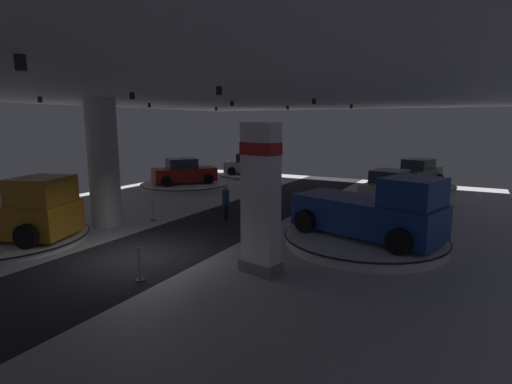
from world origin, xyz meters
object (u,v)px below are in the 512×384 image
column_left (104,163)px  brand_sign_pylon (261,198)px  display_platform_far_left (185,185)px  visitor_walking_near (226,201)px  display_car_far_left (184,172)px  display_car_deep_right (417,173)px  display_car_far_right (389,187)px  display_platform_deep_right (416,187)px  display_platform_mid_right (364,240)px  display_platform_near_left (6,239)px  pickup_truck_mid_right (374,212)px  display_car_deep_left (250,165)px  display_platform_far_right (389,204)px  display_platform_deep_left (250,175)px  pickup_truck_near_left (11,212)px

column_left → brand_sign_pylon: (8.52, -1.67, -0.44)m
display_platform_far_left → visitor_walking_near: (7.34, -6.13, 0.71)m
display_car_far_left → display_car_deep_right: size_ratio=0.98×
display_car_far_right → display_platform_deep_right: size_ratio=0.89×
column_left → display_platform_mid_right: bearing=13.5°
display_platform_near_left → column_left: bearing=68.5°
column_left → display_platform_near_left: column_left is taller
display_platform_deep_right → pickup_truck_mid_right: bearing=-89.3°
display_platform_far_left → display_car_deep_left: bearing=81.2°
display_car_far_right → display_platform_mid_right: bearing=-86.3°
pickup_truck_mid_right → display_platform_near_left: bearing=-154.0°
display_car_deep_left → column_left: bearing=-82.4°
brand_sign_pylon → display_platform_mid_right: (2.10, 4.21, -2.10)m
display_platform_far_right → visitor_walking_near: (-6.15, -6.58, 0.74)m
display_car_far_right → pickup_truck_mid_right: bearing=-84.0°
display_car_deep_right → display_platform_deep_left: size_ratio=0.88×
brand_sign_pylon → display_car_far_left: bearing=136.7°
display_platform_deep_left → pickup_truck_mid_right: 19.43m
display_car_deep_left → visitor_walking_near: 14.72m
pickup_truck_near_left → display_platform_far_right: 17.55m
display_platform_deep_right → display_platform_deep_left: (-12.94, 0.43, -0.07)m
display_platform_far_right → display_platform_deep_right: display_platform_deep_right is taller
pickup_truck_near_left → display_car_far_left: bearing=99.8°
display_platform_far_left → display_platform_far_right: size_ratio=1.31×
display_platform_far_left → pickup_truck_mid_right: pickup_truck_mid_right is taller
brand_sign_pylon → display_platform_mid_right: brand_sign_pylon is taller
display_platform_deep_left → brand_sign_pylon: bearing=-59.8°
display_platform_far_left → visitor_walking_near: bearing=-39.9°
display_car_far_left → display_car_far_right: bearing=1.9°
visitor_walking_near → display_car_deep_left: bearing=115.0°
display_car_far_left → display_platform_mid_right: (13.97, -6.95, -0.91)m
display_platform_deep_right → pickup_truck_mid_right: 13.90m
column_left → brand_sign_pylon: bearing=-11.1°
display_car_deep_right → display_platform_deep_right: bearing=-106.8°
column_left → display_car_far_left: 10.20m
display_platform_deep_right → display_car_deep_right: bearing=73.2°
display_car_deep_right → display_platform_deep_left: bearing=178.2°
column_left → display_car_far_right: bearing=44.4°
display_platform_near_left → display_platform_deep_left: 20.31m
display_car_deep_left → display_car_far_left: bearing=-98.9°
display_platform_far_left → display_platform_mid_right: (13.95, -6.98, 0.02)m
pickup_truck_near_left → visitor_walking_near: 8.55m
display_platform_near_left → display_platform_deep_right: 23.29m
display_platform_far_left → display_car_deep_left: display_car_deep_left is taller
display_car_deep_right → pickup_truck_mid_right: (0.17, -13.88, 0.18)m
visitor_walking_near → display_platform_deep_left: bearing=114.9°
pickup_truck_near_left → display_car_deep_left: 20.21m
display_platform_far_left → display_platform_deep_left: 7.31m
display_car_far_left → display_platform_near_left: size_ratio=0.76×
pickup_truck_near_left → display_platform_mid_right: 13.20m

